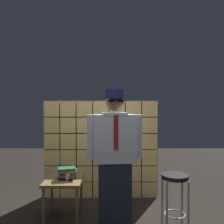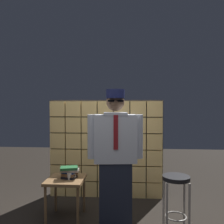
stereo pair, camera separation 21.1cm
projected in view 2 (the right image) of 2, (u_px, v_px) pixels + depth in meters
glass_block_wall at (106, 149)px, 4.16m from camera, size 2.01×0.10×1.73m
standing_person at (115, 156)px, 3.08m from camera, size 0.73×0.33×1.82m
bar_stool at (176, 191)px, 2.96m from camera, size 0.34×0.34×0.73m
side_table at (66, 184)px, 3.36m from camera, size 0.52×0.52×0.58m
book_stack at (70, 172)px, 3.37m from camera, size 0.28×0.24×0.16m
coffee_mug at (70, 176)px, 3.31m from camera, size 0.13×0.08×0.09m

